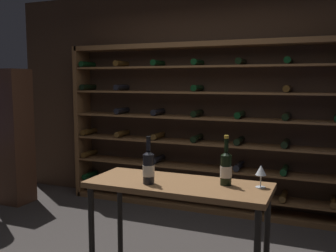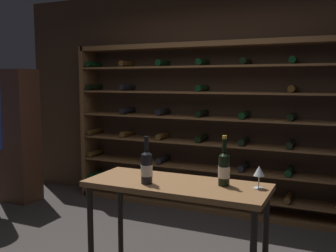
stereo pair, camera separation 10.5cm
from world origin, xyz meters
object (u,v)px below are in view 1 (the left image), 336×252
wine_rack (196,128)px  wine_bottle_red_label (226,168)px  display_cabinet (12,137)px  wine_bottle_green_slim (149,167)px  tasting_table (178,197)px  wine_glass_stemmed_right (261,171)px

wine_rack → wine_bottle_red_label: (0.85, -1.90, -0.02)m
wine_bottle_red_label → display_cabinet: bearing=158.7°
display_cabinet → wine_bottle_green_slim: display_cabinet is taller
tasting_table → wine_bottle_red_label: size_ratio=3.72×
wine_bottle_green_slim → wine_glass_stemmed_right: bearing=15.0°
wine_rack → wine_bottle_red_label: wine_rack is taller
tasting_table → wine_bottle_red_label: wine_bottle_red_label is taller
tasting_table → wine_bottle_green_slim: 0.31m
wine_bottle_red_label → wine_rack: bearing=114.0°
tasting_table → wine_glass_stemmed_right: wine_glass_stemmed_right is taller
wine_rack → wine_bottle_green_slim: 2.10m
wine_rack → wine_bottle_green_slim: wine_rack is taller
tasting_table → wine_bottle_green_slim: (-0.18, -0.11, 0.22)m
display_cabinet → wine_bottle_red_label: size_ratio=5.01×
display_cabinet → wine_glass_stemmed_right: size_ratio=11.29×
wine_rack → wine_glass_stemmed_right: bearing=-60.1°
wine_glass_stemmed_right → wine_bottle_green_slim: bearing=-165.0°
wine_rack → tasting_table: bearing=-75.1°
wine_bottle_red_label → wine_glass_stemmed_right: bearing=6.1°
display_cabinet → wine_glass_stemmed_right: (3.37, -1.20, 0.11)m
tasting_table → wine_bottle_red_label: (0.33, 0.07, 0.23)m
wine_rack → display_cabinet: bearing=-163.4°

